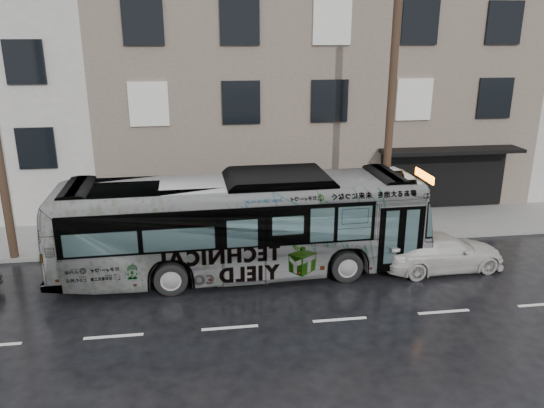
{
  "coord_description": "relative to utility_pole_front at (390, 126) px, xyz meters",
  "views": [
    {
      "loc": [
        -0.68,
        -15.74,
        7.91
      ],
      "look_at": [
        1.92,
        2.5,
        2.01
      ],
      "focal_mm": 35.0,
      "sensor_mm": 36.0,
      "label": 1
    }
  ],
  "objects": [
    {
      "name": "ground",
      "position": [
        -6.5,
        -3.3,
        -4.65
      ],
      "size": [
        120.0,
        120.0,
        0.0
      ],
      "primitive_type": "plane",
      "color": "black",
      "rests_on": "ground"
    },
    {
      "name": "sidewalk",
      "position": [
        -6.5,
        1.6,
        -4.58
      ],
      "size": [
        90.0,
        3.6,
        0.15
      ],
      "primitive_type": "cube",
      "color": "gray",
      "rests_on": "ground"
    },
    {
      "name": "building_taupe",
      "position": [
        -1.5,
        9.4,
        0.85
      ],
      "size": [
        20.0,
        12.0,
        11.0
      ],
      "primitive_type": "cube",
      "color": "gray",
      "rests_on": "ground"
    },
    {
      "name": "utility_pole_front",
      "position": [
        0.0,
        0.0,
        0.0
      ],
      "size": [
        0.3,
        0.3,
        9.0
      ],
      "primitive_type": "cylinder",
      "color": "#3D2C1E",
      "rests_on": "sidewalk"
    },
    {
      "name": "sign_post",
      "position": [
        1.1,
        0.0,
        -3.3
      ],
      "size": [
        0.06,
        0.06,
        2.4
      ],
      "primitive_type": "cylinder",
      "color": "slate",
      "rests_on": "sidewalk"
    },
    {
      "name": "bus",
      "position": [
        -5.8,
        -2.16,
        -2.89
      ],
      "size": [
        12.69,
        3.25,
        3.52
      ],
      "primitive_type": "imported",
      "rotation": [
        0.0,
        0.0,
        1.59
      ],
      "color": "#B2B2B2",
      "rests_on": "ground"
    },
    {
      "name": "white_sedan",
      "position": [
        1.13,
        -2.84,
        -4.01
      ],
      "size": [
        4.53,
        2.05,
        1.29
      ],
      "primitive_type": "imported",
      "rotation": [
        0.0,
        0.0,
        1.63
      ],
      "color": "beige",
      "rests_on": "ground"
    }
  ]
}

